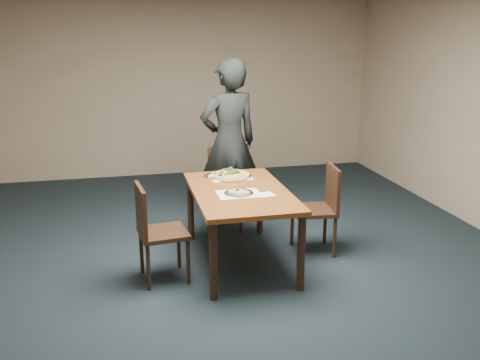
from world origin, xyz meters
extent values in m
plane|color=black|center=(0.00, 0.00, 0.00)|extent=(8.00, 8.00, 0.00)
plane|color=tan|center=(0.00, 4.00, 1.40)|extent=(6.00, 0.00, 6.00)
cube|color=#5E3112|center=(0.10, 0.47, 0.73)|extent=(0.90, 1.50, 0.04)
cylinder|color=black|center=(-0.29, -0.22, 0.35)|extent=(0.07, 0.07, 0.70)
cylinder|color=black|center=(-0.29, 1.16, 0.35)|extent=(0.07, 0.07, 0.70)
cylinder|color=black|center=(0.49, -0.22, 0.35)|extent=(0.07, 0.07, 0.70)
cylinder|color=black|center=(0.49, 1.16, 0.35)|extent=(0.07, 0.07, 0.70)
cube|color=black|center=(0.15, 1.46, 0.45)|extent=(0.51, 0.51, 0.04)
cylinder|color=black|center=(-0.06, 1.33, 0.21)|extent=(0.04, 0.04, 0.43)
cylinder|color=black|center=(0.02, 1.68, 0.21)|extent=(0.04, 0.04, 0.43)
cylinder|color=black|center=(0.29, 1.25, 0.21)|extent=(0.04, 0.04, 0.43)
cylinder|color=black|center=(0.37, 1.60, 0.21)|extent=(0.04, 0.04, 0.43)
cube|color=black|center=(0.20, 1.65, 0.69)|extent=(0.42, 0.13, 0.44)
cube|color=black|center=(-0.67, 0.28, 0.45)|extent=(0.47, 0.47, 0.04)
cylinder|color=black|center=(-0.47, 0.12, 0.21)|extent=(0.04, 0.04, 0.43)
cylinder|color=black|center=(-0.82, 0.08, 0.21)|extent=(0.04, 0.04, 0.43)
cylinder|color=black|center=(-0.51, 0.48, 0.21)|extent=(0.04, 0.04, 0.43)
cylinder|color=black|center=(-0.87, 0.44, 0.21)|extent=(0.04, 0.04, 0.43)
cube|color=black|center=(-0.85, 0.26, 0.69)|extent=(0.08, 0.42, 0.44)
cube|color=black|center=(0.89, 0.56, 0.45)|extent=(0.46, 0.46, 0.04)
cylinder|color=black|center=(0.73, 0.76, 0.21)|extent=(0.04, 0.04, 0.43)
cylinder|color=black|center=(1.09, 0.72, 0.21)|extent=(0.04, 0.04, 0.43)
cylinder|color=black|center=(0.69, 0.40, 0.21)|extent=(0.04, 0.04, 0.43)
cylinder|color=black|center=(1.05, 0.36, 0.21)|extent=(0.04, 0.04, 0.43)
cube|color=black|center=(1.08, 0.54, 0.69)|extent=(0.08, 0.42, 0.44)
imported|color=black|center=(0.24, 1.64, 0.96)|extent=(0.78, 0.60, 1.93)
cube|color=white|center=(0.11, 0.94, 0.75)|extent=(0.42, 0.32, 0.00)
cube|color=white|center=(0.06, 0.35, 0.75)|extent=(0.40, 0.30, 0.00)
cylinder|color=silver|center=(0.11, 0.94, 0.76)|extent=(0.42, 0.42, 0.01)
cylinder|color=tan|center=(0.11, 0.94, 0.77)|extent=(0.38, 0.38, 0.02)
cylinder|color=#DFC874|center=(0.11, 0.94, 0.79)|extent=(0.34, 0.34, 0.01)
sphere|color=#1D3D12|center=(0.11, 0.90, 0.80)|extent=(0.04, 0.04, 0.04)
sphere|color=#1D3D12|center=(0.06, 1.08, 0.80)|extent=(0.03, 0.03, 0.03)
sphere|color=#1D3D12|center=(-0.02, 0.87, 0.81)|extent=(0.04, 0.04, 0.04)
sphere|color=#1D3D12|center=(0.10, 0.89, 0.80)|extent=(0.03, 0.03, 0.03)
sphere|color=#1D3D12|center=(0.15, 0.93, 0.80)|extent=(0.03, 0.03, 0.03)
sphere|color=#1D3D12|center=(0.18, 0.92, 0.80)|extent=(0.04, 0.04, 0.04)
sphere|color=#1D3D12|center=(0.12, 0.91, 0.80)|extent=(0.04, 0.04, 0.04)
sphere|color=#1D3D12|center=(0.18, 1.01, 0.80)|extent=(0.03, 0.03, 0.03)
sphere|color=#1D3D12|center=(0.10, 1.02, 0.80)|extent=(0.03, 0.03, 0.03)
sphere|color=#1D3D12|center=(0.13, 1.07, 0.80)|extent=(0.04, 0.04, 0.04)
sphere|color=#1D3D12|center=(0.09, 1.05, 0.80)|extent=(0.04, 0.04, 0.04)
sphere|color=#1D3D12|center=(0.04, 0.88, 0.80)|extent=(0.03, 0.03, 0.03)
sphere|color=#1D3D12|center=(0.01, 0.96, 0.80)|extent=(0.03, 0.03, 0.03)
sphere|color=#1D3D12|center=(0.14, 1.03, 0.80)|extent=(0.03, 0.03, 0.03)
sphere|color=#1D3D12|center=(0.08, 0.92, 0.80)|extent=(0.03, 0.03, 0.03)
cylinder|color=silver|center=(0.06, 0.35, 0.76)|extent=(0.28, 0.28, 0.01)
cube|color=tan|center=(0.06, 0.35, 0.77)|extent=(0.20, 0.21, 0.02)
cube|color=#DFC874|center=(0.06, 0.35, 0.78)|extent=(0.15, 0.17, 0.01)
sphere|color=#1D3D12|center=(0.06, 0.40, 0.79)|extent=(0.03, 0.03, 0.03)
sphere|color=#1D3D12|center=(0.04, 0.35, 0.79)|extent=(0.03, 0.03, 0.03)
cylinder|color=silver|center=(-0.03, 1.00, 0.76)|extent=(0.28, 0.28, 0.01)
cube|color=tan|center=(-0.03, 1.00, 0.77)|extent=(0.20, 0.21, 0.02)
cube|color=#DFC874|center=(-0.03, 1.00, 0.78)|extent=(0.16, 0.17, 0.01)
sphere|color=#1D3D12|center=(-0.06, 0.96, 0.79)|extent=(0.03, 0.03, 0.03)
sphere|color=#1D3D12|center=(-0.05, 1.01, 0.79)|extent=(0.03, 0.03, 0.03)
cube|color=white|center=(0.30, 0.27, 0.75)|extent=(0.16, 0.16, 0.01)
camera|label=1|loc=(-1.01, -4.29, 2.25)|focal=40.00mm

